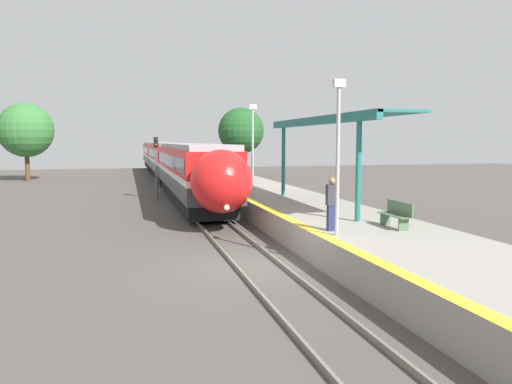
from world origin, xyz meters
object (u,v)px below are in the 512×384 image
Objects in this scene: train at (167,159)px; lamppost_near at (338,146)px; person_waiting at (332,203)px; railway_signal at (156,161)px; lamppost_mid at (253,144)px; platform_bench at (396,214)px.

train is 36.19m from lamppost_near.
train is at bearing 94.07° from person_waiting.
train is at bearing 82.94° from railway_signal.
person_waiting is 0.37× the size of lamppost_mid.
lamppost_mid is at bearing 90.89° from person_waiting.
railway_signal is at bearing 109.73° from platform_bench.
lamppost_near is 1.00× the size of lamppost_mid.
lamppost_mid is (4.36, -9.19, 1.21)m from railway_signal.
lamppost_near reaches higher than railway_signal.
train is 14.56× the size of railway_signal.
train is 38.52× the size of platform_bench.
train is 25.54m from lamppost_mid.
lamppost_near reaches higher than platform_bench.
person_waiting is at bearing -89.11° from lamppost_mid.
railway_signal is (-2.00, -16.19, 0.43)m from train.
lamppost_mid reaches higher than person_waiting.
platform_bench is 10.52m from lamppost_mid.
lamppost_near is (-0.15, -0.77, 1.86)m from person_waiting.
person_waiting is at bearing -85.93° from train.
lamppost_near is (4.36, -19.88, 1.21)m from railway_signal.
railway_signal is 10.24m from lamppost_mid.
train is 35.40m from person_waiting.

